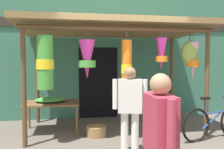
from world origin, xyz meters
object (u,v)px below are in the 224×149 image
wicker_basket_by_table (96,131)px  display_table (52,105)px  customer_foreground (160,139)px  flower_heap_on_table (51,100)px  folding_chair (162,111)px  vendor_in_orange (130,104)px  parked_bicycle (215,122)px

wicker_basket_by_table → display_table: bearing=153.1°
display_table → wicker_basket_by_table: size_ratio=2.85×
wicker_basket_by_table → customer_foreground: size_ratio=0.28×
wicker_basket_by_table → customer_foreground: 3.02m
display_table → customer_foreground: size_ratio=0.80×
flower_heap_on_table → folding_chair: bearing=-13.3°
customer_foreground → folding_chair: bearing=67.6°
folding_chair → vendor_in_orange: (-1.01, -1.05, 0.39)m
wicker_basket_by_table → vendor_in_orange: (0.46, -1.14, 0.78)m
folding_chair → wicker_basket_by_table: (-1.47, 0.09, -0.39)m
display_table → folding_chair: bearing=-13.4°
flower_heap_on_table → customer_foreground: size_ratio=0.44×
display_table → flower_heap_on_table: size_ratio=1.80×
folding_chair → wicker_basket_by_table: size_ratio=1.97×
folding_chair → customer_foreground: customer_foreground is taller
folding_chair → customer_foreground: size_ratio=0.55×
wicker_basket_by_table → parked_bicycle: bearing=-13.3°
flower_heap_on_table → display_table: bearing=-5.1°
wicker_basket_by_table → parked_bicycle: size_ratio=0.25×
parked_bicycle → vendor_in_orange: vendor_in_orange is taller
folding_chair → customer_foreground: bearing=-112.4°
display_table → wicker_basket_by_table: display_table is taller
flower_heap_on_table → folding_chair: size_ratio=0.81×
folding_chair → parked_bicycle: parked_bicycle is taller
flower_heap_on_table → customer_foreground: customer_foreground is taller
flower_heap_on_table → folding_chair: folding_chair is taller
parked_bicycle → customer_foreground: (-2.13, -2.33, 0.54)m
display_table → vendor_in_orange: size_ratio=0.80×
vendor_in_orange → flower_heap_on_table: bearing=131.6°
wicker_basket_by_table → customer_foreground: (0.31, -2.90, 0.78)m
flower_heap_on_table → folding_chair: 2.54m
parked_bicycle → customer_foreground: customer_foreground is taller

